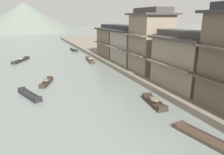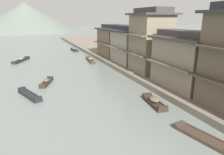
{
  "view_description": "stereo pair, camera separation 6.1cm",
  "coord_description": "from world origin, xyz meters",
  "views": [
    {
      "loc": [
        -5.17,
        0.52,
        8.1
      ],
      "look_at": [
        2.94,
        20.24,
        1.87
      ],
      "focal_mm": 32.94,
      "sensor_mm": 36.0,
      "label": 1
    },
    {
      "loc": [
        -5.12,
        0.5,
        8.1
      ],
      "look_at": [
        2.94,
        20.24,
        1.87
      ],
      "focal_mm": 32.94,
      "sensor_mm": 36.0,
      "label": 2
    }
  ],
  "objects": [
    {
      "name": "boat_midriver_drifting",
      "position": [
        5.61,
        15.97,
        0.3
      ],
      "size": [
        1.49,
        3.78,
        0.8
      ],
      "color": "#33281E",
      "rests_on": "ground"
    },
    {
      "name": "boat_moored_nearest",
      "position": [
        -5.52,
        22.69,
        0.19
      ],
      "size": [
        2.4,
        4.37,
        0.56
      ],
      "color": "#232326",
      "rests_on": "ground"
    },
    {
      "name": "boat_moored_far",
      "position": [
        5.43,
        9.68,
        0.12
      ],
      "size": [
        1.97,
        4.47,
        0.35
      ],
      "color": "#423328",
      "rests_on": "ground"
    },
    {
      "name": "house_waterfront_tall",
      "position": [
        10.75,
        18.02,
        3.65
      ],
      "size": [
        5.47,
        7.85,
        6.14
      ],
      "color": "gray",
      "rests_on": "riverbank_right"
    },
    {
      "name": "boat_moored_third",
      "position": [
        -6.66,
        43.09,
        0.25
      ],
      "size": [
        3.3,
        5.4,
        0.75
      ],
      "color": "#232326",
      "rests_on": "ground"
    },
    {
      "name": "boat_upstream_distant",
      "position": [
        5.62,
        52.07,
        0.29
      ],
      "size": [
        1.28,
        3.99,
        0.79
      ],
      "color": "#232326",
      "rests_on": "ground"
    },
    {
      "name": "house_waterfront_narrow",
      "position": [
        10.85,
        25.27,
        4.96
      ],
      "size": [
        5.67,
        5.79,
        8.74
      ],
      "color": "#7F705B",
      "rests_on": "riverbank_right"
    },
    {
      "name": "boat_moored_second",
      "position": [
        5.72,
        38.15,
        0.24
      ],
      "size": [
        1.54,
        5.84,
        0.72
      ],
      "color": "#423328",
      "rests_on": "ground"
    },
    {
      "name": "house_waterfront_far",
      "position": [
        11.38,
        31.71,
        3.65
      ],
      "size": [
        6.72,
        7.59,
        6.14
      ],
      "color": "gray",
      "rests_on": "riverbank_right"
    },
    {
      "name": "house_waterfront_end",
      "position": [
        11.4,
        39.03,
        3.64
      ],
      "size": [
        6.77,
        7.87,
        6.14
      ],
      "color": "#75604C",
      "rests_on": "riverbank_right"
    },
    {
      "name": "boat_midriver_upstream",
      "position": [
        -3.44,
        26.67,
        0.23
      ],
      "size": [
        2.11,
        3.8,
        0.65
      ],
      "color": "#33281E",
      "rests_on": "ground"
    },
    {
      "name": "riverbank_right",
      "position": [
        16.35,
        30.0,
        0.32
      ],
      "size": [
        18.0,
        110.0,
        0.65
      ],
      "primitive_type": "cube",
      "color": "slate",
      "rests_on": "ground"
    },
    {
      "name": "hill_far_west",
      "position": [
        -4.91,
        137.62,
        8.41
      ],
      "size": [
        58.7,
        58.7,
        16.82
      ],
      "primitive_type": "cone",
      "color": "slate",
      "rests_on": "ground"
    }
  ]
}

